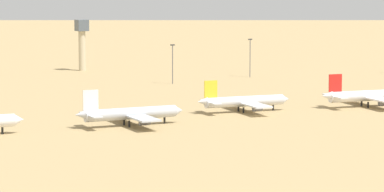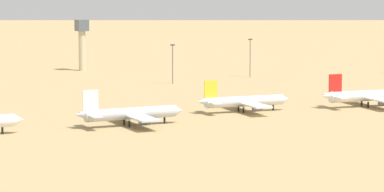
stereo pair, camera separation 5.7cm
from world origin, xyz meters
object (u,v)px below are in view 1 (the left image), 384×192
Objects in this scene: light_pole_east at (250,55)px; light_pole_mid at (173,61)px; parked_jet_white_2 at (130,114)px; parked_jet_yellow_3 at (244,101)px; control_tower at (82,40)px; parked_jet_red_4 at (368,96)px.

light_pole_mid is at bearing -169.44° from light_pole_east.
parked_jet_white_2 is 1.04× the size of parked_jet_yellow_3.
control_tower is 1.47× the size of light_pole_mid.
light_pole_mid is at bearing 113.11° from parked_jet_red_4.
parked_jet_red_4 is (42.79, -8.93, 0.24)m from parked_jet_yellow_3.
parked_jet_yellow_3 is at bearing -123.40° from light_pole_east.
parked_jet_yellow_3 is 87.69m from light_pole_mid.
parked_jet_white_2 is at bearing -135.97° from light_pole_east.
light_pole_mid is (-23.31, 94.23, 5.51)m from parked_jet_red_4.
control_tower is at bearing 129.37° from light_pole_east.
control_tower is (53.96, 165.23, 10.58)m from parked_jet_white_2.
parked_jet_white_2 is 0.98× the size of parked_jet_red_4.
parked_jet_white_2 is at bearing -124.06° from light_pole_mid.
parked_jet_yellow_3 is 0.94× the size of parked_jet_red_4.
parked_jet_red_4 is 1.45× the size of control_tower.
light_pole_east is (18.60, 102.05, 5.82)m from parked_jet_red_4.
parked_jet_yellow_3 is 1.92× the size of light_pole_east.
parked_jet_white_2 is 114.04m from light_pole_mid.
parked_jet_yellow_3 is (44.31, 9.06, -0.15)m from parked_jet_white_2.
parked_jet_red_4 is (87.10, 0.13, 0.09)m from parked_jet_white_2.
parked_jet_yellow_3 is at bearing 177.42° from parked_jet_red_4.
parked_jet_yellow_3 is 43.72m from parked_jet_red_4.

